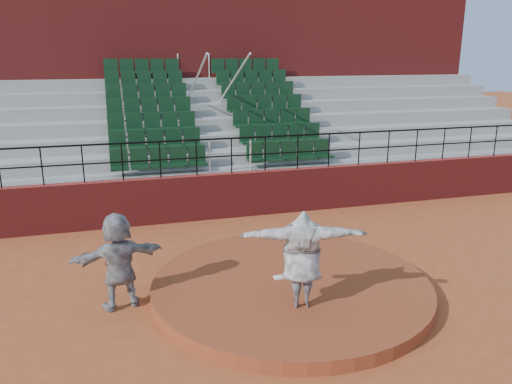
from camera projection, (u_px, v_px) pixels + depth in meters
ground at (291, 291)px, 9.97m from camera, size 90.00×90.00×0.00m
pitchers_mound at (291, 286)px, 9.94m from camera, size 5.50×5.50×0.25m
pitching_rubber at (288, 276)px, 10.04m from camera, size 0.60×0.15×0.03m
boundary_wall at (232, 195)px, 14.42m from camera, size 24.00×0.30×1.30m
wall_railing at (231, 148)px, 14.06m from camera, size 24.04×0.05×1.03m
seating_deck at (208, 147)px, 17.60m from camera, size 24.00×5.97×4.63m
press_box_facade at (188, 80)px, 20.69m from camera, size 24.00×3.00×7.10m
pitcher at (302, 259)px, 8.69m from camera, size 2.25×1.09×1.77m
fielder at (119, 261)px, 9.15m from camera, size 1.78×0.83×1.84m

